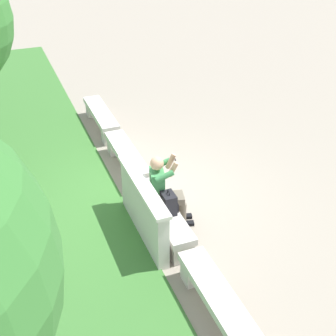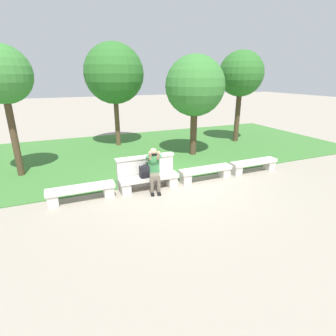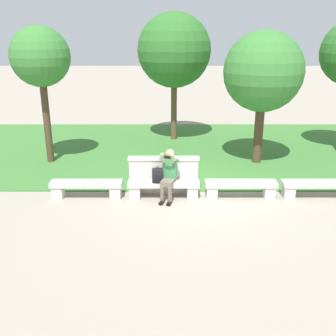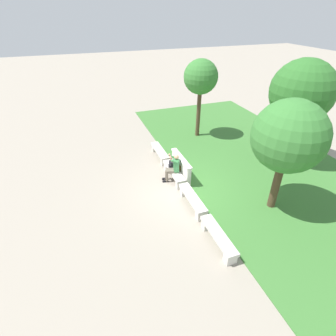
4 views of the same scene
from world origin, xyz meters
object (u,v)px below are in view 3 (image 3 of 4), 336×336
at_px(person_photographer, 168,172).
at_px(tree_left_background, 40,58).
at_px(bench_main, 86,187).
at_px(bench_near, 163,187).
at_px(tree_far_back, 174,51).
at_px(tree_behind_wall, 263,72).
at_px(backpack, 157,176).
at_px(bench_mid, 240,187).
at_px(bench_far, 317,187).

xyz_separation_m(person_photographer, tree_left_background, (-3.97, 3.02, 2.65)).
relative_size(bench_main, bench_near, 1.00).
height_order(bench_main, tree_far_back, tree_far_back).
relative_size(bench_near, tree_behind_wall, 0.44).
height_order(bench_main, tree_left_background, tree_left_background).
bearing_deg(person_photographer, backpack, 173.35).
distance_m(backpack, tree_left_background, 5.48).
bearing_deg(person_photographer, tree_far_back, 87.95).
relative_size(backpack, tree_left_background, 0.10).
bearing_deg(bench_mid, tree_behind_wall, 70.14).
distance_m(bench_mid, tree_left_background, 7.25).
xyz_separation_m(bench_mid, person_photographer, (-1.90, -0.07, 0.44)).
bearing_deg(bench_near, bench_far, 0.00).
height_order(person_photographer, tree_left_background, tree_left_background).
height_order(tree_left_background, tree_far_back, tree_far_back).
xyz_separation_m(person_photographer, tree_far_back, (0.21, 5.90, 2.73)).
relative_size(bench_near, tree_far_back, 0.39).
relative_size(tree_left_background, tree_far_back, 0.89).
bearing_deg(tree_behind_wall, backpack, -137.83).
height_order(bench_near, tree_behind_wall, tree_behind_wall).
bearing_deg(bench_near, tree_left_background, 142.40).
distance_m(person_photographer, tree_left_background, 5.65).
bearing_deg(backpack, tree_far_back, 85.08).
xyz_separation_m(bench_main, bench_mid, (4.07, 0.00, 0.00)).
distance_m(bench_far, person_photographer, 3.96).
bearing_deg(bench_mid, bench_main, 180.00).
bearing_deg(person_photographer, bench_near, 151.34).
distance_m(bench_near, tree_far_back, 6.64).
height_order(bench_main, bench_far, same).
distance_m(bench_far, backpack, 4.24).
relative_size(bench_main, backpack, 4.40).
distance_m(bench_main, bench_near, 2.04).
bearing_deg(tree_left_background, tree_behind_wall, -0.48).
bearing_deg(tree_behind_wall, bench_mid, -109.86).
relative_size(bench_mid, backpack, 4.40).
height_order(bench_far, person_photographer, person_photographer).
xyz_separation_m(bench_near, tree_behind_wall, (3.08, 2.89, 2.66)).
height_order(person_photographer, tree_far_back, tree_far_back).
bearing_deg(bench_near, bench_mid, 0.00).
bearing_deg(bench_main, backpack, -1.24).
bearing_deg(tree_left_background, bench_mid, -26.69).
xyz_separation_m(bench_main, tree_far_back, (2.38, 5.83, 3.16)).
relative_size(person_photographer, backpack, 3.08).
relative_size(bench_far, backpack, 4.40).
bearing_deg(bench_far, person_photographer, -178.91).
xyz_separation_m(bench_far, tree_behind_wall, (-0.99, 2.89, 2.66)).
xyz_separation_m(bench_far, person_photographer, (-3.93, -0.07, 0.44)).
bearing_deg(bench_main, person_photographer, -1.98).
distance_m(backpack, tree_behind_wall, 4.95).
height_order(bench_near, person_photographer, person_photographer).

